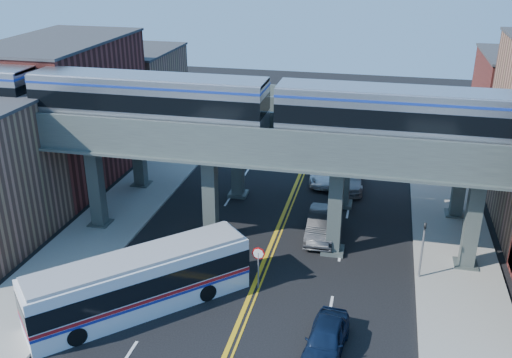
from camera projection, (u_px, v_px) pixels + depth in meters
ground at (240, 319)px, 29.73m from camera, size 120.00×120.00×0.00m
sidewalk_west at (120, 213)px, 41.04m from camera, size 5.00×70.00×0.16m
sidewalk_east at (454, 248)px, 36.30m from camera, size 5.00×70.00×0.16m
building_west_b at (66, 111)px, 45.76m from camera, size 8.00×14.00×11.00m
building_west_c at (135, 91)px, 58.01m from camera, size 8.00×10.00×8.00m
elevated_viaduct_near at (272, 151)px, 34.39m from camera, size 52.00×3.60×7.40m
elevated_viaduct_far at (291, 118)px, 40.67m from camera, size 52.00×3.60×7.40m
transit_train at (148, 99)px, 34.92m from camera, size 45.70×2.86×3.34m
stop_sign at (258, 261)px, 31.67m from camera, size 0.76×0.09×2.63m
traffic_signal at (423, 244)px, 32.32m from camera, size 0.15×0.18×4.10m
transit_bus at (140, 283)px, 30.00m from camera, size 10.32×10.19×3.06m
car_lane_a at (326, 339)px, 27.05m from camera, size 2.19×4.61×1.52m
car_lane_b at (322, 224)px, 37.68m from camera, size 1.90×5.21×1.70m
car_lane_c at (324, 172)px, 46.40m from camera, size 3.06×5.46×1.44m
car_lane_d at (348, 177)px, 45.28m from camera, size 2.67×5.68×1.60m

